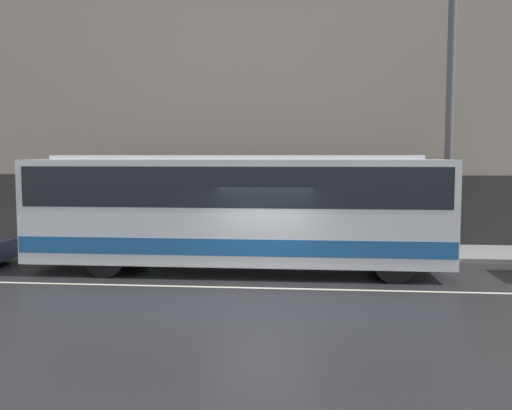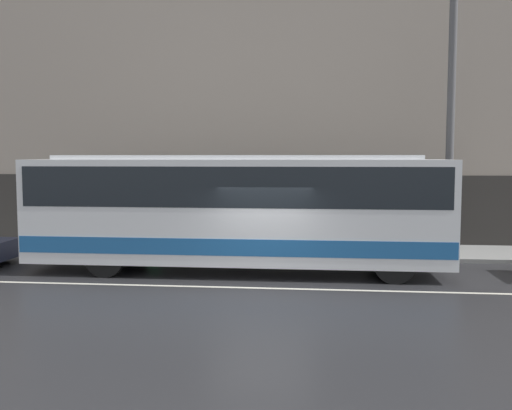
{
  "view_description": "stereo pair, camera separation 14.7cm",
  "coord_description": "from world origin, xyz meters",
  "views": [
    {
      "loc": [
        1.16,
        -14.03,
        3.28
      ],
      "look_at": [
        -0.37,
        2.02,
        1.93
      ],
      "focal_mm": 40.0,
      "sensor_mm": 36.0,
      "label": 1
    },
    {
      "loc": [
        1.31,
        -14.01,
        3.28
      ],
      "look_at": [
        -0.37,
        2.02,
        1.93
      ],
      "focal_mm": 40.0,
      "sensor_mm": 36.0,
      "label": 2
    }
  ],
  "objects": [
    {
      "name": "sidewalk",
      "position": [
        0.0,
        5.5,
        0.07
      ],
      "size": [
        60.0,
        3.0,
        0.13
      ],
      "color": "gray",
      "rests_on": "ground_plane"
    },
    {
      "name": "building_facade",
      "position": [
        0.0,
        7.14,
        5.07
      ],
      "size": [
        60.0,
        0.35,
        10.51
      ],
      "color": "gray",
      "rests_on": "ground_plane"
    },
    {
      "name": "utility_pole_near",
      "position": [
        5.5,
        4.5,
        4.29
      ],
      "size": [
        0.25,
        0.25,
        8.31
      ],
      "color": "#4C4C4F",
      "rests_on": "sidewalk"
    },
    {
      "name": "transit_bus",
      "position": [
        -0.91,
        2.02,
        1.88
      ],
      "size": [
        11.79,
        2.59,
        3.34
      ],
      "color": "white",
      "rests_on": "ground_plane"
    },
    {
      "name": "lane_stripe",
      "position": [
        0.0,
        0.0,
        0.0
      ],
      "size": [
        54.0,
        0.14,
        0.01
      ],
      "color": "beige",
      "rests_on": "ground_plane"
    },
    {
      "name": "pedestrian_waiting",
      "position": [
        -4.58,
        6.02,
        0.85
      ],
      "size": [
        0.36,
        0.36,
        1.56
      ],
      "color": "#1E5933",
      "rests_on": "sidewalk"
    },
    {
      "name": "ground_plane",
      "position": [
        0.0,
        0.0,
        0.0
      ],
      "size": [
        60.0,
        60.0,
        0.0
      ],
      "primitive_type": "plane",
      "color": "#262628"
    }
  ]
}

